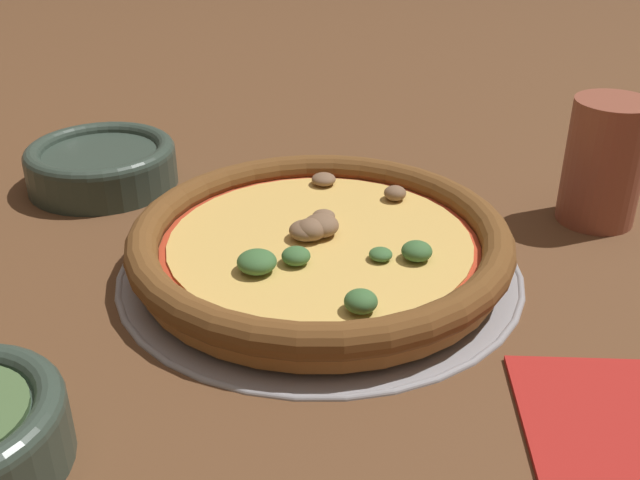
{
  "coord_description": "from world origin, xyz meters",
  "views": [
    {
      "loc": [
        -0.05,
        0.55,
        0.33
      ],
      "look_at": [
        0.0,
        0.0,
        0.03
      ],
      "focal_mm": 42.0,
      "sensor_mm": 36.0,
      "label": 1
    }
  ],
  "objects_px": {
    "bowl_near": "(102,163)",
    "drinking_cup": "(604,162)",
    "pizza": "(320,243)",
    "napkin": "(630,423)",
    "pizza_tray": "(320,266)"
  },
  "relations": [
    {
      "from": "pizza_tray",
      "to": "bowl_near",
      "type": "bearing_deg",
      "value": -31.92
    },
    {
      "from": "drinking_cup",
      "to": "napkin",
      "type": "bearing_deg",
      "value": 81.93
    },
    {
      "from": "bowl_near",
      "to": "pizza",
      "type": "bearing_deg",
      "value": 148.05
    },
    {
      "from": "drinking_cup",
      "to": "pizza_tray",
      "type": "bearing_deg",
      "value": 25.26
    },
    {
      "from": "bowl_near",
      "to": "drinking_cup",
      "type": "height_order",
      "value": "drinking_cup"
    },
    {
      "from": "pizza_tray",
      "to": "napkin",
      "type": "xyz_separation_m",
      "value": [
        -0.21,
        0.18,
        0.0
      ]
    },
    {
      "from": "bowl_near",
      "to": "drinking_cup",
      "type": "relative_size",
      "value": 1.3
    },
    {
      "from": "pizza",
      "to": "napkin",
      "type": "bearing_deg",
      "value": 140.43
    },
    {
      "from": "pizza_tray",
      "to": "napkin",
      "type": "distance_m",
      "value": 0.28
    },
    {
      "from": "pizza_tray",
      "to": "bowl_near",
      "type": "relative_size",
      "value": 2.22
    },
    {
      "from": "napkin",
      "to": "pizza",
      "type": "bearing_deg",
      "value": -39.57
    },
    {
      "from": "pizza",
      "to": "napkin",
      "type": "height_order",
      "value": "pizza"
    },
    {
      "from": "drinking_cup",
      "to": "bowl_near",
      "type": "bearing_deg",
      "value": -3.76
    },
    {
      "from": "pizza",
      "to": "bowl_near",
      "type": "distance_m",
      "value": 0.29
    },
    {
      "from": "drinking_cup",
      "to": "napkin",
      "type": "xyz_separation_m",
      "value": [
        0.04,
        0.3,
        -0.06
      ]
    }
  ]
}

